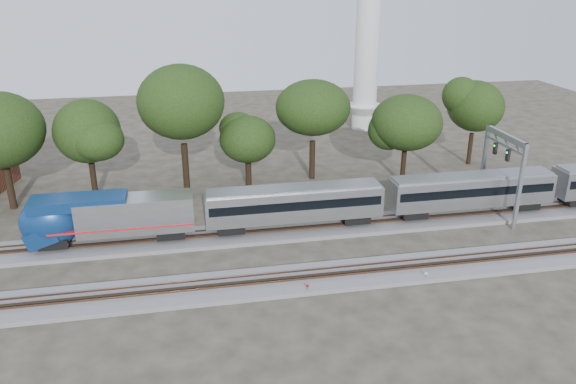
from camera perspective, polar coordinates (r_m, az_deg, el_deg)
ground at (r=53.35m, az=-1.20°, el=-7.07°), size 160.00×160.00×0.00m
track_far at (r=58.52m, az=-2.20°, el=-4.12°), size 160.00×5.00×0.73m
track_near at (r=49.82m, az=-0.42°, el=-9.04°), size 160.00×5.00×0.73m
switch_stand_red at (r=48.15m, az=1.97°, el=-9.71°), size 0.29×0.05×0.92m
switch_stand_white at (r=51.44m, az=13.84°, el=-8.23°), size 0.28×0.06×0.88m
switch_lever at (r=49.70m, az=5.90°, el=-9.33°), size 0.56×0.41×0.30m
signal_gantry at (r=64.83m, az=21.02°, el=3.37°), size 0.66×7.76×9.44m
tree_2 at (r=68.36m, az=-19.73°, el=5.82°), size 8.61×8.61×12.15m
tree_3 at (r=68.11m, az=-10.82°, el=8.96°), size 11.30×11.30×15.93m
tree_4 at (r=69.20m, az=-4.13°, el=5.36°), size 6.41×6.41×9.03m
tree_5 at (r=71.41m, az=2.56°, el=8.56°), size 9.64×9.64×13.60m
tree_6 at (r=71.68m, az=11.97°, el=6.91°), size 8.11×8.11×11.43m
tree_7 at (r=81.54m, az=18.49°, el=8.27°), size 8.45×8.45×11.91m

